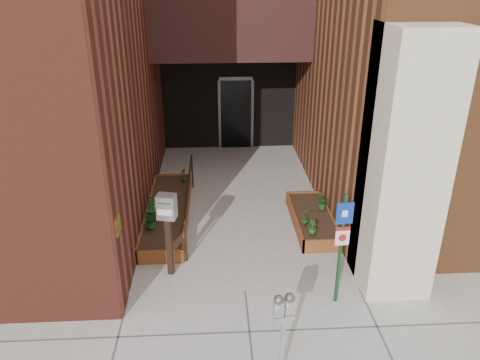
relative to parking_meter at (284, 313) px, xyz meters
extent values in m
plane|color=#9E9991|center=(-0.38, 1.77, -1.00)|extent=(80.00, 80.00, 0.00)
cube|color=#BCAF91|center=(2.17, 1.97, 1.20)|extent=(1.10, 1.20, 4.40)
cube|color=black|center=(-0.38, 7.77, 3.00)|extent=(4.20, 2.00, 2.00)
cube|color=black|center=(-0.38, 9.17, 0.50)|extent=(4.00, 0.30, 3.00)
cube|color=black|center=(-0.18, 8.99, 0.05)|extent=(0.90, 0.06, 2.10)
cube|color=#B79338|center=(-2.37, 1.57, 0.50)|extent=(0.04, 0.30, 0.30)
cube|color=brown|center=(-1.93, 2.69, -0.85)|extent=(0.90, 0.04, 0.30)
cube|color=brown|center=(-1.93, 6.25, -0.85)|extent=(0.90, 0.04, 0.30)
cube|color=brown|center=(-2.36, 4.47, -0.85)|extent=(0.04, 3.60, 0.30)
cube|color=brown|center=(-1.50, 4.47, -0.85)|extent=(0.04, 3.60, 0.30)
cube|color=black|center=(-1.93, 4.47, -0.87)|extent=(0.82, 3.52, 0.26)
cube|color=brown|center=(1.22, 2.89, -0.85)|extent=(0.80, 0.04, 0.30)
cube|color=brown|center=(1.22, 5.05, -0.85)|extent=(0.80, 0.04, 0.30)
cube|color=brown|center=(0.84, 3.97, -0.85)|extent=(0.04, 2.20, 0.30)
cube|color=brown|center=(1.60, 3.97, -0.85)|extent=(0.04, 2.20, 0.30)
cube|color=black|center=(1.22, 3.97, -0.87)|extent=(0.72, 2.12, 0.26)
cylinder|color=black|center=(-1.43, 2.77, -0.55)|extent=(0.04, 0.04, 0.90)
cylinder|color=black|center=(-1.43, 6.07, -0.55)|extent=(0.04, 0.04, 0.90)
cylinder|color=black|center=(-1.43, 4.42, -0.12)|extent=(0.04, 3.30, 0.04)
cube|color=#ADADB0|center=(0.00, 0.00, -0.55)|extent=(0.07, 0.07, 0.90)
cube|color=#ADADB0|center=(0.00, 0.00, -0.07)|extent=(0.29, 0.17, 0.07)
cube|color=#ADADB0|center=(-0.07, -0.02, 0.09)|extent=(0.15, 0.12, 0.23)
sphere|color=#59595B|center=(-0.07, -0.02, 0.23)|extent=(0.13, 0.13, 0.13)
cube|color=white|center=(-0.06, -0.06, 0.11)|extent=(0.08, 0.02, 0.04)
cube|color=#B21414|center=(-0.06, -0.06, 0.04)|extent=(0.08, 0.02, 0.03)
cube|color=#ADADB0|center=(0.07, 0.02, 0.09)|extent=(0.15, 0.12, 0.23)
sphere|color=#59595B|center=(0.07, 0.02, 0.23)|extent=(0.13, 0.13, 0.13)
cube|color=white|center=(0.09, -0.03, 0.11)|extent=(0.08, 0.02, 0.04)
cube|color=#B21414|center=(0.09, -0.03, 0.04)|extent=(0.08, 0.02, 0.03)
cube|color=#14381A|center=(1.12, 1.43, 0.00)|extent=(0.05, 0.05, 2.00)
cube|color=navy|center=(1.12, 1.41, 0.68)|extent=(0.27, 0.04, 0.36)
cube|color=white|center=(1.12, 1.40, 0.68)|extent=(0.09, 0.02, 0.11)
cube|color=white|center=(1.12, 1.41, 0.27)|extent=(0.23, 0.03, 0.32)
cube|color=#B21414|center=(1.12, 1.40, 0.40)|extent=(0.23, 0.03, 0.05)
cylinder|color=#B21414|center=(1.12, 1.40, 0.25)|extent=(0.13, 0.02, 0.13)
cube|color=black|center=(-1.70, 2.38, -0.42)|extent=(0.13, 0.13, 1.16)
cube|color=#B0B0B3|center=(-1.70, 2.38, 0.37)|extent=(0.36, 0.29, 0.44)
cube|color=#59595B|center=(-1.72, 2.26, 0.50)|extent=(0.23, 0.06, 0.04)
cube|color=white|center=(-1.72, 2.26, 0.32)|extent=(0.25, 0.06, 0.11)
imported|color=#164F1A|center=(-2.17, 3.55, -0.52)|extent=(0.46, 0.46, 0.36)
imported|color=#17521C|center=(-2.23, 4.00, -0.51)|extent=(0.28, 0.28, 0.39)
imported|color=#265919|center=(-2.23, 4.29, -0.52)|extent=(0.22, 0.22, 0.36)
imported|color=#1C5418|center=(-1.63, 5.79, -0.53)|extent=(0.23, 0.23, 0.34)
imported|color=#1D5718|center=(1.04, 3.12, -0.55)|extent=(0.23, 0.23, 0.30)
imported|color=#17531D|center=(0.97, 3.49, -0.52)|extent=(0.20, 0.20, 0.37)
imported|color=#1C5117|center=(1.47, 4.16, -0.53)|extent=(0.42, 0.42, 0.34)
camera|label=1|loc=(-0.84, -4.80, 4.08)|focal=35.00mm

